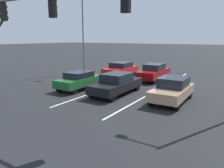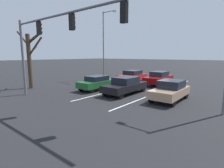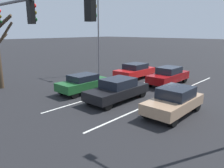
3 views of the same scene
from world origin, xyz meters
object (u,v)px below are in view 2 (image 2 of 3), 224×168
Objects in this scene: car_maroon_midlane_second at (159,78)px; bare_tree_near at (30,57)px; car_tan_leftlane_front at (170,90)px; car_darkgreen_rightlane_front at (97,82)px; street_lamp_right_shoulder at (105,41)px; car_red_rightlane_second at (132,76)px; car_black_midlane_front at (125,85)px; traffic_signal_gantry at (52,34)px.

car_maroon_midlane_second is 0.79× the size of bare_tree_near.
bare_tree_near reaches higher than car_tan_leftlane_front.
street_lamp_right_shoulder reaches higher than car_darkgreen_rightlane_front.
car_darkgreen_rightlane_front is 6.67m from car_red_rightlane_second.
bare_tree_near is at bearing 17.27° from car_tan_leftlane_front.
car_tan_leftlane_front reaches higher than car_black_midlane_front.
car_maroon_midlane_second is 3.69m from car_red_rightlane_second.
street_lamp_right_shoulder reaches higher than car_tan_leftlane_front.
car_darkgreen_rightlane_front is 7.45m from car_maroon_midlane_second.
car_black_midlane_front is 7.27m from car_red_rightlane_second.
car_black_midlane_front is 1.08× the size of car_red_rightlane_second.
car_tan_leftlane_front is at bearing 139.51° from car_red_rightlane_second.
car_darkgreen_rightlane_front is 0.32× the size of traffic_signal_gantry.
car_tan_leftlane_front is at bearing 154.13° from street_lamp_right_shoulder.
traffic_signal_gantry is at bearing 70.06° from car_black_midlane_front.
car_red_rightlane_second is 12.04m from bare_tree_near.
car_red_rightlane_second is at bearing -84.03° from traffic_signal_gantry.
traffic_signal_gantry is at bearing 101.78° from car_darkgreen_rightlane_front.
car_maroon_midlane_second is at bearing -132.93° from bare_tree_near.
car_darkgreen_rightlane_front is 1.00× the size of car_tan_leftlane_front.
bare_tree_near reaches higher than car_darkgreen_rightlane_front.
car_tan_leftlane_front is at bearing -176.66° from car_black_midlane_front.
bare_tree_near is at bearing 22.78° from car_black_midlane_front.
car_red_rightlane_second is at bearing -119.26° from bare_tree_near.
car_darkgreen_rightlane_front is at bearing 3.80° from car_black_midlane_front.
car_maroon_midlane_second reaches higher than car_tan_leftlane_front.
car_black_midlane_front is 0.51× the size of street_lamp_right_shoulder.
car_darkgreen_rightlane_front is at bearing -78.22° from traffic_signal_gantry.
bare_tree_near is at bearing 79.92° from street_lamp_right_shoulder.
car_red_rightlane_second is at bearing -88.94° from car_darkgreen_rightlane_front.
bare_tree_near is (13.05, 4.06, 2.47)m from car_tan_leftlane_front.
car_darkgreen_rightlane_front is at bearing 91.06° from car_red_rightlane_second.
car_maroon_midlane_second is at bearing -175.60° from street_lamp_right_shoulder.
traffic_signal_gantry is (-1.15, 5.51, 4.04)m from car_darkgreen_rightlane_front.
car_tan_leftlane_front is 0.32× the size of traffic_signal_gantry.
street_lamp_right_shoulder is at bearing -37.73° from car_black_midlane_front.
car_tan_leftlane_front is at bearing -162.73° from bare_tree_near.
car_black_midlane_front is 0.80× the size of bare_tree_near.
car_tan_leftlane_front is 0.87× the size of car_black_midlane_front.
car_red_rightlane_second is 6.08m from street_lamp_right_shoulder.
street_lamp_right_shoulder is at bearing 10.06° from car_red_rightlane_second.
car_tan_leftlane_front is 3.95m from car_black_midlane_front.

